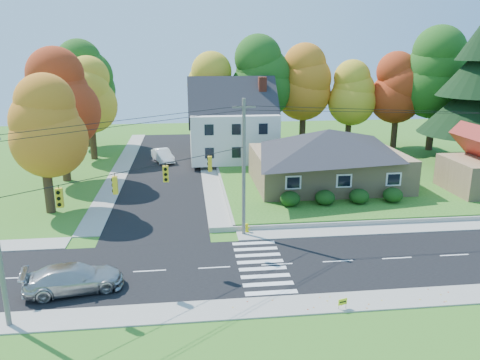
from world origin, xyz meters
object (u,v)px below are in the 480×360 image
(silver_sedan, at_px, (74,278))
(white_car, at_px, (163,155))
(ranch_house, at_px, (328,156))
(fire_hydrant, at_px, (247,228))

(silver_sedan, height_order, white_car, silver_sedan)
(ranch_house, bearing_deg, silver_sedan, -138.09)
(silver_sedan, xyz_separation_m, white_car, (3.63, 31.20, -0.01))
(ranch_house, bearing_deg, fire_hydrant, -131.43)
(ranch_house, xyz_separation_m, white_car, (-16.41, 13.21, -2.47))
(ranch_house, relative_size, white_car, 3.09)
(fire_hydrant, bearing_deg, ranch_house, 48.57)
(silver_sedan, distance_m, white_car, 31.41)
(white_car, xyz_separation_m, fire_hydrant, (7.19, -23.66, -0.44))
(silver_sedan, xyz_separation_m, fire_hydrant, (10.82, 7.54, -0.45))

